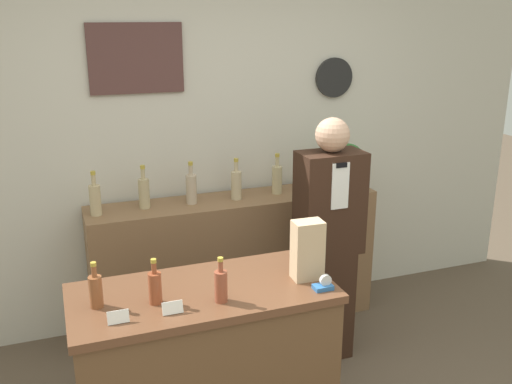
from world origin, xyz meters
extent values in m
cube|color=beige|center=(0.00, 2.00, 1.35)|extent=(5.20, 0.06, 2.70)
cube|color=#4D2F2C|center=(-0.48, 1.96, 1.89)|extent=(0.61, 0.02, 0.44)
cylinder|color=black|center=(0.94, 1.95, 1.72)|extent=(0.29, 0.03, 0.29)
cube|color=brown|center=(0.11, 1.74, 0.47)|extent=(2.02, 0.39, 0.95)
cube|color=brown|center=(-0.45, 0.54, 0.45)|extent=(1.20, 0.55, 0.89)
cube|color=brown|center=(-0.45, 0.54, 0.91)|extent=(1.23, 0.58, 0.04)
cube|color=#331E14|center=(0.53, 1.15, 0.37)|extent=(0.30, 0.24, 0.74)
cube|color=#331E14|center=(0.53, 1.15, 1.06)|extent=(0.40, 0.24, 0.64)
cube|color=white|center=(0.53, 1.03, 1.20)|extent=(0.11, 0.01, 0.28)
cube|color=black|center=(0.53, 1.03, 1.33)|extent=(0.07, 0.01, 0.03)
sphere|color=tan|center=(0.53, 1.15, 1.48)|extent=(0.21, 0.21, 0.21)
cylinder|color=#9E998E|center=(0.96, 1.71, 1.01)|extent=(0.16, 0.16, 0.12)
sphere|color=#2D6B2D|center=(0.96, 1.71, 1.16)|extent=(0.23, 0.23, 0.23)
cube|color=tan|center=(0.06, 0.48, 1.08)|extent=(0.15, 0.10, 0.29)
cube|color=#2D66A8|center=(0.08, 0.35, 0.94)|extent=(0.09, 0.06, 0.02)
cylinder|color=silver|center=(0.09, 0.35, 0.98)|extent=(0.06, 0.02, 0.06)
cube|color=white|center=(-0.86, 0.36, 0.96)|extent=(0.09, 0.02, 0.06)
cube|color=white|center=(-0.63, 0.36, 0.96)|extent=(0.09, 0.02, 0.06)
cylinder|color=brown|center=(-0.93, 0.54, 1.00)|extent=(0.06, 0.06, 0.15)
cylinder|color=brown|center=(-0.93, 0.54, 1.10)|extent=(0.02, 0.02, 0.05)
cylinder|color=#B29933|center=(-0.93, 0.54, 1.14)|extent=(0.03, 0.03, 0.02)
cylinder|color=brown|center=(-0.68, 0.48, 1.00)|extent=(0.06, 0.06, 0.15)
cylinder|color=brown|center=(-0.68, 0.48, 1.10)|extent=(0.02, 0.02, 0.05)
cylinder|color=#B29933|center=(-0.68, 0.48, 1.14)|extent=(0.03, 0.03, 0.02)
cylinder|color=brown|center=(-0.40, 0.40, 1.00)|extent=(0.06, 0.06, 0.15)
cylinder|color=brown|center=(-0.40, 0.40, 1.10)|extent=(0.02, 0.02, 0.05)
cylinder|color=#B29933|center=(-0.40, 0.40, 1.14)|extent=(0.03, 0.03, 0.02)
cylinder|color=tan|center=(-0.82, 1.73, 1.05)|extent=(0.07, 0.07, 0.20)
cylinder|color=tan|center=(-0.82, 1.73, 1.18)|extent=(0.03, 0.03, 0.07)
cylinder|color=#B29933|center=(-0.82, 1.73, 1.23)|extent=(0.03, 0.03, 0.02)
cylinder|color=tan|center=(-0.51, 1.76, 1.05)|extent=(0.07, 0.07, 0.20)
cylinder|color=tan|center=(-0.51, 1.76, 1.18)|extent=(0.03, 0.03, 0.07)
cylinder|color=#B29933|center=(-0.51, 1.76, 1.23)|extent=(0.03, 0.03, 0.02)
cylinder|color=tan|center=(-0.20, 1.75, 1.05)|extent=(0.07, 0.07, 0.20)
cylinder|color=tan|center=(-0.20, 1.75, 1.18)|extent=(0.03, 0.03, 0.07)
cylinder|color=#B29933|center=(-0.20, 1.75, 1.23)|extent=(0.03, 0.03, 0.02)
cylinder|color=tan|center=(0.11, 1.73, 1.05)|extent=(0.07, 0.07, 0.20)
cylinder|color=tan|center=(0.11, 1.73, 1.18)|extent=(0.03, 0.03, 0.07)
cylinder|color=#B29933|center=(0.11, 1.73, 1.23)|extent=(0.03, 0.03, 0.02)
cylinder|color=tan|center=(0.42, 1.76, 1.05)|extent=(0.07, 0.07, 0.20)
cylinder|color=tan|center=(0.42, 1.76, 1.18)|extent=(0.03, 0.03, 0.07)
cylinder|color=#B29933|center=(0.42, 1.76, 1.23)|extent=(0.03, 0.03, 0.02)
cylinder|color=tan|center=(0.74, 1.73, 1.05)|extent=(0.07, 0.07, 0.20)
cylinder|color=tan|center=(0.74, 1.73, 1.18)|extent=(0.03, 0.03, 0.07)
cylinder|color=#B29933|center=(0.74, 1.73, 1.23)|extent=(0.03, 0.03, 0.02)
camera|label=1|loc=(-1.04, -1.81, 2.17)|focal=40.00mm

